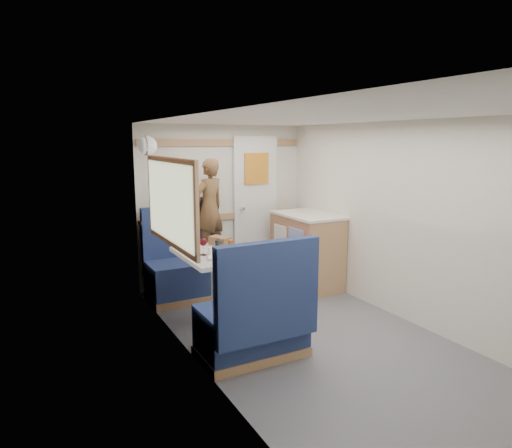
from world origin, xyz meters
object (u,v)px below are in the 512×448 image
dinette_table (214,268)px  tumbler_right (218,245)px  bench_near (255,325)px  dome_light (147,146)px  person (209,208)px  bench_far (186,272)px  tumbler_left (218,257)px  cheese_block (230,251)px  orange_fruit (236,248)px  beer_glass (231,244)px  salt_grinder (210,252)px  tray (222,255)px  wine_glass (203,243)px  tumbler_mid (190,247)px  duffel_bag (184,208)px  galley_counter (307,250)px  bread_loaf (220,241)px  pepper_grinder (217,245)px

dinette_table → tumbler_right: tumbler_right is taller
bench_near → tumbler_right: bench_near is taller
dome_light → person: size_ratio=0.17×
bench_far → tumbler_left: (-0.11, -1.24, 0.48)m
cheese_block → tumbler_left: size_ratio=0.86×
orange_fruit → beer_glass: (0.03, 0.19, -0.01)m
tumbler_right → salt_grinder: (-0.16, -0.17, -0.02)m
bench_far → tray: size_ratio=2.95×
tumbler_right → tray: bearing=-104.8°
wine_glass → salt_grinder: wine_glass is taller
person → salt_grinder: bearing=45.2°
dome_light → tumbler_left: (0.28, -1.23, -0.97)m
tumbler_mid → beer_glass: 0.42m
duffel_bag → bench_far: bearing=-110.9°
duffel_bag → tray: duffel_bag is taller
dinette_table → bench_near: bench_near is taller
bench_far → wine_glass: 1.05m
tumbler_left → salt_grinder: bearing=83.8°
galley_counter → cheese_block: galley_counter is taller
tray → wine_glass: 0.22m
bench_far → duffel_bag: (0.09, 0.26, 0.71)m
bench_far → bread_loaf: bench_far is taller
person → bread_loaf: person is taller
cheese_block → salt_grinder: salt_grinder is taller
orange_fruit → tumbler_left: (-0.30, -0.28, 0.01)m
dome_light → wine_glass: 1.29m
beer_glass → tumbler_left: bearing=-125.8°
duffel_bag → tumbler_mid: duffel_bag is taller
bench_near → wine_glass: bench_near is taller
duffel_bag → orange_fruit: 1.25m
galley_counter → tray: (-1.44, -0.69, 0.26)m
bench_far → duffel_bag: 0.76m
beer_glass → salt_grinder: bearing=-148.3°
orange_fruit → tumbler_left: bearing=-137.6°
dinette_table → beer_glass: 0.31m
bench_near → tumbler_mid: 1.12m
pepper_grinder → wine_glass: bearing=-143.8°
tumbler_left → salt_grinder: 0.28m
bread_loaf → tumbler_mid: bearing=-157.0°
galley_counter → pepper_grinder: bearing=-162.9°
dinette_table → beer_glass: bearing=22.5°
dome_light → orange_fruit: (0.58, -0.95, -0.98)m
tray → tumbler_mid: size_ratio=3.46×
cheese_block → beer_glass: 0.24m
tumbler_right → beer_glass: (0.15, 0.02, -0.01)m
cheese_block → tumbler_mid: (-0.31, 0.24, 0.02)m
dinette_table → person: bearing=70.3°
duffel_bag → tray: size_ratio=1.33×
person → tumbler_left: bearing=48.5°
bench_far → galley_counter: size_ratio=1.14×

